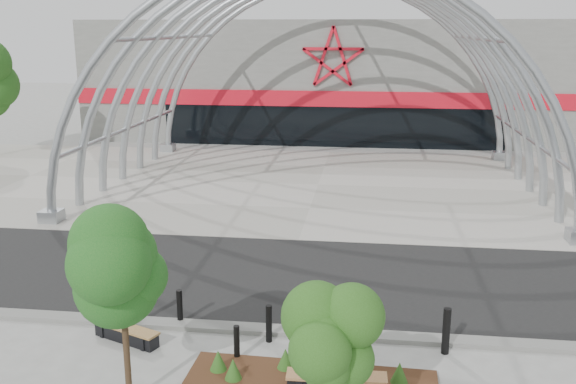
{
  "coord_description": "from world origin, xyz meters",
  "views": [
    {
      "loc": [
        2.46,
        -14.98,
        7.54
      ],
      "look_at": [
        0.0,
        4.0,
        2.6
      ],
      "focal_mm": 40.0,
      "sensor_mm": 36.0,
      "label": 1
    }
  ],
  "objects_px": {
    "street_tree_1": "(332,346)",
    "bollard_2": "(237,343)",
    "bench_0": "(127,334)",
    "bench_1": "(336,384)",
    "street_tree_0": "(121,267)"
  },
  "relations": [
    {
      "from": "street_tree_0",
      "to": "bench_1",
      "type": "xyz_separation_m",
      "value": [
        4.23,
        0.85,
        -2.76
      ]
    },
    {
      "from": "bench_0",
      "to": "bollard_2",
      "type": "bearing_deg",
      "value": -11.04
    },
    {
      "from": "street_tree_0",
      "to": "bench_0",
      "type": "relative_size",
      "value": 2.21
    },
    {
      "from": "street_tree_0",
      "to": "bollard_2",
      "type": "distance_m",
      "value": 3.71
    },
    {
      "from": "bollard_2",
      "to": "bench_0",
      "type": "bearing_deg",
      "value": 168.96
    },
    {
      "from": "street_tree_0",
      "to": "bollard_2",
      "type": "relative_size",
      "value": 4.76
    },
    {
      "from": "street_tree_1",
      "to": "bench_0",
      "type": "height_order",
      "value": "street_tree_1"
    },
    {
      "from": "bench_1",
      "to": "bollard_2",
      "type": "distance_m",
      "value": 2.63
    },
    {
      "from": "street_tree_0",
      "to": "bollard_2",
      "type": "height_order",
      "value": "street_tree_0"
    },
    {
      "from": "street_tree_0",
      "to": "bench_1",
      "type": "distance_m",
      "value": 5.12
    },
    {
      "from": "street_tree_1",
      "to": "bench_1",
      "type": "relative_size",
      "value": 1.45
    },
    {
      "from": "bench_1",
      "to": "bollard_2",
      "type": "height_order",
      "value": "bollard_2"
    },
    {
      "from": "bench_0",
      "to": "bench_1",
      "type": "distance_m",
      "value": 5.53
    },
    {
      "from": "street_tree_1",
      "to": "bollard_2",
      "type": "relative_size",
      "value": 3.55
    },
    {
      "from": "street_tree_1",
      "to": "bench_0",
      "type": "relative_size",
      "value": 1.65
    }
  ]
}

